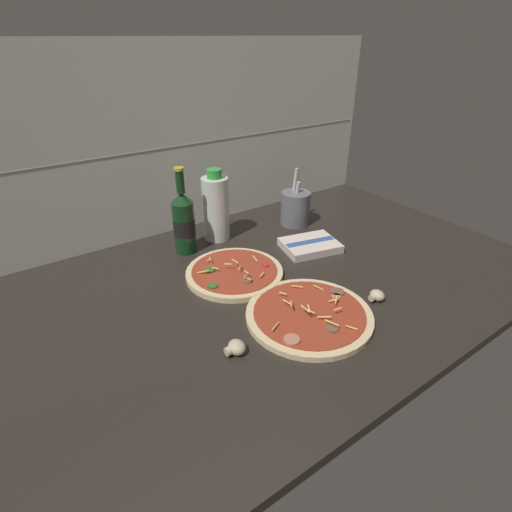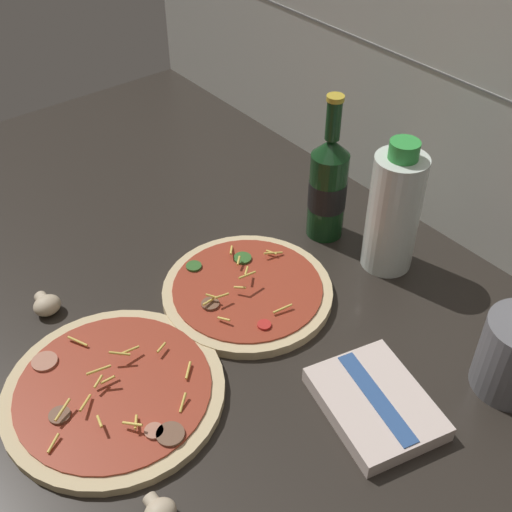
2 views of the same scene
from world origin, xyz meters
The scene contains 10 objects.
counter_slab centered at (0.00, 0.00, 1.25)cm, with size 160.00×90.00×2.50cm.
tile_backsplash centered at (0.00, 45.50, 30.00)cm, with size 160.00×1.13×60.00cm.
pizza_near centered at (3.12, -17.18, 3.33)cm, with size 29.55×29.55×4.14cm.
pizza_far centered at (-1.10, 8.59, 3.41)cm, with size 26.53×26.53×4.93cm.
beer_bottle centered at (-5.43, 29.07, 12.16)cm, with size 6.43×6.43×25.98cm.
oil_bottle centered at (6.84, 31.48, 12.98)cm, with size 8.27×8.27×22.78cm.
mushroom_left centered at (21.49, -21.52, 3.85)cm, with size 4.05×3.86×2.70cm.
mushroom_right centered at (-17.23, -17.35, 3.97)cm, with size 4.41×4.20×2.94cm.
utensil_crock centered at (34.52, 25.54, 8.37)cm, with size 9.95×9.95×19.05cm.
dish_towel centered at (26.25, 8.35, 3.71)cm, with size 19.00×16.21×2.56cm.
Camera 1 is at (-49.85, -70.86, 60.50)cm, focal length 28.00 mm.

